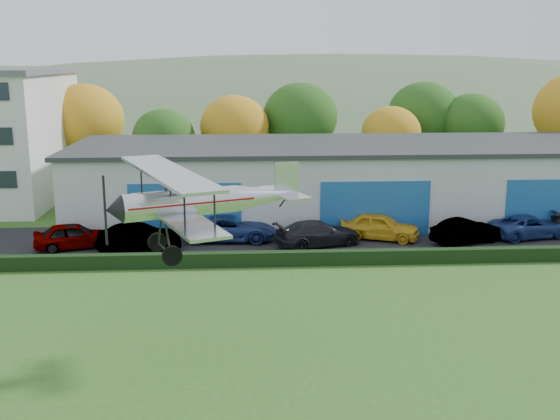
{
  "coord_description": "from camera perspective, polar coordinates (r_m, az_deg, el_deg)",
  "views": [
    {
      "loc": [
        -3.49,
        -18.64,
        11.05
      ],
      "look_at": [
        -1.8,
        9.51,
        4.66
      ],
      "focal_mm": 42.48,
      "sensor_mm": 36.0,
      "label": 1
    }
  ],
  "objects": [
    {
      "name": "ground",
      "position": [
        21.95,
        6.5,
        -17.56
      ],
      "size": [
        300.0,
        300.0,
        0.0
      ],
      "primitive_type": "plane",
      "color": "#335C1D",
      "rests_on": "ground"
    },
    {
      "name": "apron",
      "position": [
        41.65,
        5.67,
        -2.65
      ],
      "size": [
        48.0,
        9.0,
        0.05
      ],
      "primitive_type": "cube",
      "color": "black",
      "rests_on": "ground"
    },
    {
      "name": "hedge",
      "position": [
        37.0,
        6.84,
        -4.05
      ],
      "size": [
        46.0,
        0.6,
        0.8
      ],
      "primitive_type": "cube",
      "color": "black",
      "rests_on": "ground"
    },
    {
      "name": "hangar",
      "position": [
        48.12,
        6.8,
        2.63
      ],
      "size": [
        40.6,
        12.6,
        5.3
      ],
      "color": "#B2B7BC",
      "rests_on": "ground"
    },
    {
      "name": "tree_belt",
      "position": [
        59.67,
        0.77,
        7.53
      ],
      "size": [
        75.7,
        13.22,
        10.12
      ],
      "color": "#3D2614",
      "rests_on": "ground"
    },
    {
      "name": "distant_hills",
      "position": [
        160.46,
        -3.72,
        4.11
      ],
      "size": [
        430.0,
        196.0,
        56.0
      ],
      "color": "#4C6642",
      "rests_on": "ground"
    },
    {
      "name": "car_0",
      "position": [
        41.38,
        -17.34,
        -2.12
      ],
      "size": [
        4.92,
        2.99,
        1.56
      ],
      "primitive_type": "imported",
      "rotation": [
        0.0,
        0.0,
        1.84
      ],
      "color": "gray",
      "rests_on": "apron"
    },
    {
      "name": "car_1",
      "position": [
        39.95,
        -12.02,
        -2.32
      ],
      "size": [
        5.03,
        2.46,
        1.59
      ],
      "primitive_type": "imported",
      "rotation": [
        0.0,
        0.0,
        1.74
      ],
      "color": "gray",
      "rests_on": "apron"
    },
    {
      "name": "car_2",
      "position": [
        41.38,
        -4.24,
        -1.56
      ],
      "size": [
        5.82,
        2.95,
        1.58
      ],
      "primitive_type": "imported",
      "rotation": [
        0.0,
        0.0,
        1.51
      ],
      "color": "navy",
      "rests_on": "apron"
    },
    {
      "name": "car_3",
      "position": [
        40.17,
        3.28,
        -2.02
      ],
      "size": [
        5.67,
        3.67,
        1.53
      ],
      "primitive_type": "imported",
      "rotation": [
        0.0,
        0.0,
        1.89
      ],
      "color": "black",
      "rests_on": "apron"
    },
    {
      "name": "car_4",
      "position": [
        41.99,
        8.59,
        -1.39
      ],
      "size": [
        5.26,
        3.59,
        1.66
      ],
      "primitive_type": "imported",
      "rotation": [
        0.0,
        0.0,
        1.2
      ],
      "color": "gold",
      "rests_on": "apron"
    },
    {
      "name": "car_5",
      "position": [
        42.21,
        15.82,
        -1.76
      ],
      "size": [
        4.89,
        3.29,
        1.53
      ],
      "primitive_type": "imported",
      "rotation": [
        0.0,
        0.0,
        1.97
      ],
      "color": "gray",
      "rests_on": "apron"
    },
    {
      "name": "car_6",
      "position": [
        44.87,
        20.7,
        -1.33
      ],
      "size": [
        5.52,
        3.39,
        1.43
      ],
      "primitive_type": "imported",
      "rotation": [
        0.0,
        0.0,
        1.78
      ],
      "color": "navy",
      "rests_on": "apron"
    },
    {
      "name": "biplane",
      "position": [
        24.59,
        -7.08,
        0.94
      ],
      "size": [
        7.58,
        8.51,
        3.23
      ],
      "rotation": [
        0.0,
        0.0,
        0.38
      ],
      "color": "silver"
    }
  ]
}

